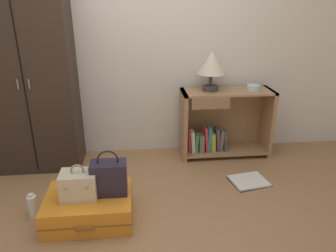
{
  "coord_description": "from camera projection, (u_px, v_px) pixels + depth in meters",
  "views": [
    {
      "loc": [
        -0.06,
        -1.97,
        1.65
      ],
      "look_at": [
        0.22,
        0.78,
        0.55
      ],
      "focal_mm": 34.3,
      "sensor_mm": 36.0,
      "label": 1
    }
  ],
  "objects": [
    {
      "name": "suitcase_large",
      "position": [
        89.0,
        207.0,
        2.55
      ],
      "size": [
        0.68,
        0.53,
        0.22
      ],
      "color": "orange",
      "rests_on": "ground_plane"
    },
    {
      "name": "handbag",
      "position": [
        109.0,
        177.0,
        2.49
      ],
      "size": [
        0.28,
        0.16,
        0.37
      ],
      "color": "#231E2D",
      "rests_on": "suitcase_large"
    },
    {
      "name": "ground_plane",
      "position": [
        149.0,
        232.0,
        2.44
      ],
      "size": [
        9.0,
        9.0,
        0.0
      ],
      "primitive_type": "plane",
      "color": "#9E7047"
    },
    {
      "name": "bottle",
      "position": [
        33.0,
        206.0,
        2.58
      ],
      "size": [
        0.07,
        0.07,
        0.21
      ],
      "color": "white",
      "rests_on": "ground_plane"
    },
    {
      "name": "back_wall",
      "position": [
        140.0,
        35.0,
        3.34
      ],
      "size": [
        6.4,
        0.1,
        2.6
      ],
      "primitive_type": "cube",
      "color": "silver",
      "rests_on": "ground_plane"
    },
    {
      "name": "bowl",
      "position": [
        253.0,
        88.0,
        3.39
      ],
      "size": [
        0.14,
        0.14,
        0.06
      ],
      "primitive_type": "cylinder",
      "color": "silver",
      "rests_on": "bookshelf"
    },
    {
      "name": "wardrobe",
      "position": [
        31.0,
        78.0,
        3.1
      ],
      "size": [
        0.82,
        0.47,
        1.87
      ],
      "color": "#33261E",
      "rests_on": "ground_plane"
    },
    {
      "name": "bookshelf",
      "position": [
        221.0,
        124.0,
        3.55
      ],
      "size": [
        0.98,
        0.37,
        0.74
      ],
      "color": "#A37A51",
      "rests_on": "ground_plane"
    },
    {
      "name": "train_case",
      "position": [
        79.0,
        185.0,
        2.45
      ],
      "size": [
        0.27,
        0.2,
        0.28
      ],
      "color": "beige",
      "rests_on": "suitcase_large"
    },
    {
      "name": "open_book_on_floor",
      "position": [
        249.0,
        181.0,
        3.1
      ],
      "size": [
        0.4,
        0.36,
        0.02
      ],
      "color": "white",
      "rests_on": "ground_plane"
    },
    {
      "name": "table_lamp",
      "position": [
        211.0,
        64.0,
        3.3
      ],
      "size": [
        0.28,
        0.28,
        0.42
      ],
      "color": "#3D3838",
      "rests_on": "bookshelf"
    }
  ]
}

